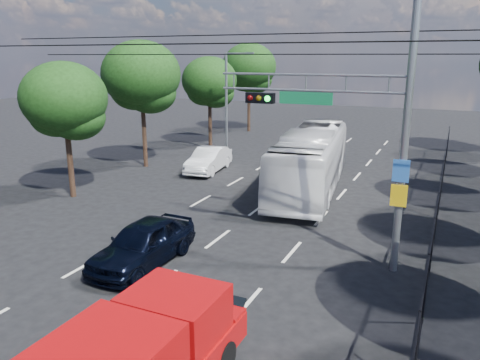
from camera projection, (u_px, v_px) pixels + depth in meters
The scene contains 13 objects.
ground at pixel (63, 356), 11.02m from camera, with size 120.00×120.00×0.00m, color black.
lane_markings at pixel (273, 197), 23.32m from camera, with size 6.12×38.00×0.01m.
signal_mast at pixel (367, 109), 14.56m from camera, with size 6.43×0.39×9.50m.
streetlight_left at pixel (229, 100), 31.88m from camera, with size 2.09×0.22×7.08m.
utility_wires at pixel (226, 45), 16.92m from camera, with size 22.00×5.04×0.74m.
fence_right at pixel (438, 208), 18.39m from camera, with size 0.06×34.03×2.00m.
tree_left_b at pixel (65, 105), 22.34m from camera, with size 4.08×4.08×6.63m.
tree_left_c at pixel (142, 80), 28.52m from camera, with size 4.80×4.80×7.80m.
tree_left_d at pixel (210, 85), 35.56m from camera, with size 4.20×4.20×6.83m.
tree_left_e at pixel (249, 71), 42.46m from camera, with size 4.92×4.92×7.99m.
navy_hatchback at pixel (143, 243), 15.68m from camera, with size 1.79×4.45×1.52m, color black.
white_bus at pixel (311, 160), 24.27m from camera, with size 2.69×11.48×3.20m, color silver.
white_van at pixel (209, 160), 28.40m from camera, with size 1.54×4.42×1.45m, color silver.
Camera 1 is at (7.79, -6.97, 6.85)m, focal length 35.00 mm.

